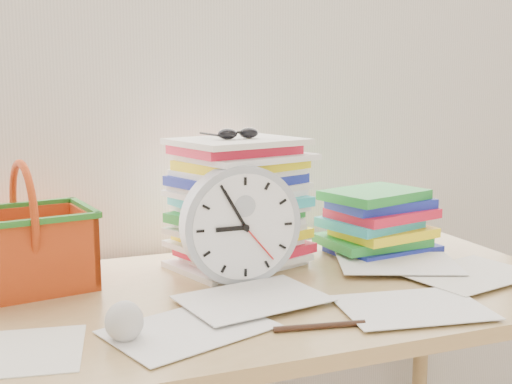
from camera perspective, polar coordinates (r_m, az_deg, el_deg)
name	(u,v)px	position (r m, az deg, el deg)	size (l,w,h in m)	color
curtain	(198,33)	(1.65, -5.16, 13.87)	(2.40, 0.01, 2.50)	silver
desk	(252,324)	(1.38, -0.37, -11.63)	(1.40, 0.70, 0.75)	#A8864E
paper_stack	(239,203)	(1.50, -1.56, -0.96)	(0.31, 0.25, 0.30)	white
clock	(241,225)	(1.37, -1.37, -2.91)	(0.26, 0.26, 0.05)	#A2A8AF
sunglasses	(238,133)	(1.47, -1.60, 5.23)	(0.11, 0.10, 0.03)	black
book_stack	(378,222)	(1.65, 10.75, -2.64)	(0.27, 0.21, 0.16)	white
basket	(24,227)	(1.42, -19.90, -2.91)	(0.27, 0.21, 0.27)	#D04714
crumpled_ball	(124,321)	(1.12, -11.67, -11.16)	(0.07, 0.07, 0.07)	silver
pen	(320,326)	(1.16, 5.69, -11.78)	(0.01, 0.01, 0.17)	black
scattered_papers	(252,287)	(1.36, -0.38, -8.45)	(1.26, 0.42, 0.02)	white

